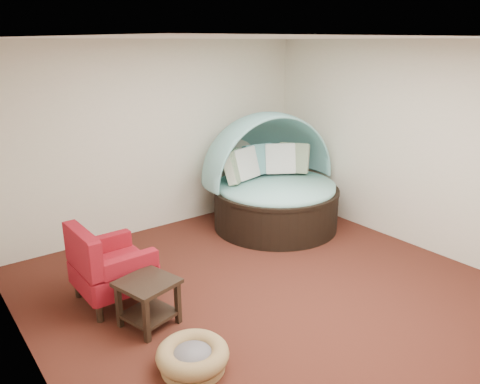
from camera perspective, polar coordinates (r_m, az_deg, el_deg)
floor at (r=5.61m, az=3.05°, el=-11.73°), size 5.00×5.00×0.00m
wall_back at (r=7.10m, az=-9.91°, el=6.55°), size 5.00×0.00×5.00m
wall_left at (r=4.01m, az=-25.22°, el=-3.94°), size 0.00×5.00×5.00m
wall_right at (r=6.90m, az=19.45°, el=5.47°), size 0.00×5.00×5.00m
ceiling at (r=4.87m, az=3.62°, el=18.23°), size 5.00×5.00×0.00m
canopy_daybed at (r=7.20m, az=3.94°, el=2.16°), size 2.24×2.18×1.76m
pet_basket at (r=4.40m, az=-5.78°, el=-19.36°), size 0.81×0.81×0.23m
red_armchair at (r=5.37m, az=-15.79°, el=-8.76°), size 0.79×0.80×0.92m
side_table at (r=4.91m, az=-11.14°, el=-12.39°), size 0.63×0.63×0.50m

